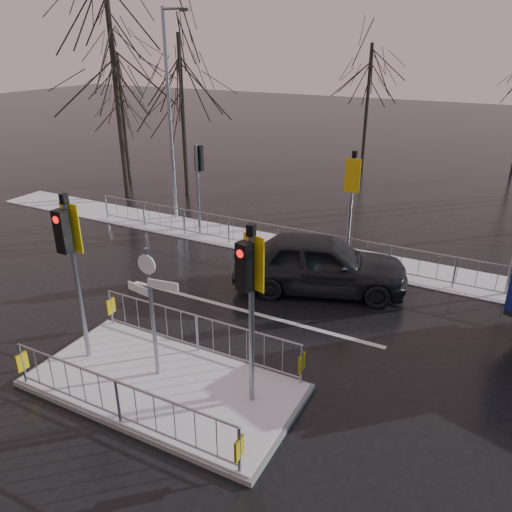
% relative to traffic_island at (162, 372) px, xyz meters
% --- Properties ---
extents(ground, '(120.00, 120.00, 0.00)m').
position_rel_traffic_island_xyz_m(ground, '(0.01, -0.01, -0.39)').
color(ground, black).
rests_on(ground, ground).
extents(snow_verge, '(30.00, 2.00, 0.04)m').
position_rel_traffic_island_xyz_m(snow_verge, '(0.01, 8.59, -0.37)').
color(snow_verge, white).
rests_on(snow_verge, ground).
extents(lane_markings, '(8.00, 11.38, 0.01)m').
position_rel_traffic_island_xyz_m(lane_markings, '(0.01, -0.34, -0.39)').
color(lane_markings, silver).
rests_on(lane_markings, ground).
extents(traffic_island, '(6.00, 3.04, 4.15)m').
position_rel_traffic_island_xyz_m(traffic_island, '(0.00, 0.00, 0.00)').
color(traffic_island, slate).
rests_on(traffic_island, ground).
extents(far_kerb_fixtures, '(18.00, 0.65, 3.83)m').
position_rel_traffic_island_xyz_m(far_kerb_fixtures, '(0.31, 8.08, 0.63)').
color(far_kerb_fixtures, gray).
rests_on(far_kerb_fixtures, ground).
extents(car_far_lane, '(5.59, 3.64, 1.77)m').
position_rel_traffic_island_xyz_m(car_far_lane, '(1.37, 6.02, 0.49)').
color(car_far_lane, black).
rests_on(car_far_lane, ground).
extents(tree_near_a, '(4.75, 4.75, 8.97)m').
position_rel_traffic_island_xyz_m(tree_near_a, '(-10.49, 10.99, 5.72)').
color(tree_near_a, black).
rests_on(tree_near_a, ground).
extents(tree_near_b, '(4.00, 4.00, 7.55)m').
position_rel_traffic_island_xyz_m(tree_near_b, '(-7.99, 12.49, 4.76)').
color(tree_near_b, black).
rests_on(tree_near_b, ground).
extents(tree_near_c, '(3.50, 3.50, 6.61)m').
position_rel_traffic_island_xyz_m(tree_near_c, '(-12.49, 13.49, 4.11)').
color(tree_near_c, black).
rests_on(tree_near_c, ground).
extents(tree_far_a, '(3.75, 3.75, 7.08)m').
position_rel_traffic_island_xyz_m(tree_far_a, '(-1.99, 21.99, 4.43)').
color(tree_far_a, black).
rests_on(tree_far_a, ground).
extents(street_lamp_left, '(1.25, 0.18, 8.20)m').
position_rel_traffic_island_xyz_m(street_lamp_left, '(-6.42, 9.49, 4.10)').
color(street_lamp_left, gray).
rests_on(street_lamp_left, ground).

